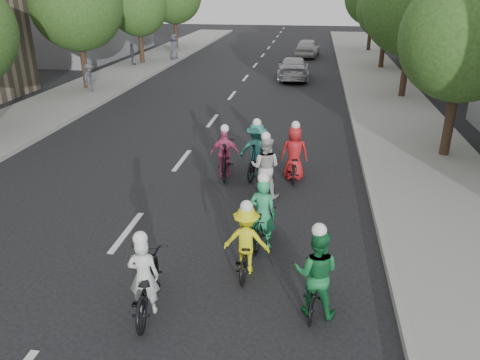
% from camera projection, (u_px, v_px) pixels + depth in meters
% --- Properties ---
extents(ground, '(120.00, 120.00, 0.00)m').
position_uv_depth(ground, '(127.00, 232.00, 11.29)').
color(ground, black).
rests_on(ground, ground).
extents(sidewalk_left, '(4.00, 80.00, 0.15)m').
position_uv_depth(sidewalk_left, '(42.00, 112.00, 21.49)').
color(sidewalk_left, gray).
rests_on(sidewalk_left, ground).
extents(curb_left, '(0.18, 80.00, 0.18)m').
position_uv_depth(curb_left, '(82.00, 113.00, 21.21)').
color(curb_left, '#999993').
rests_on(curb_left, ground).
extents(sidewalk_right, '(4.00, 80.00, 0.15)m').
position_uv_depth(sidewalk_right, '(403.00, 127.00, 19.22)').
color(sidewalk_right, gray).
rests_on(sidewalk_right, ground).
extents(curb_right, '(0.18, 80.00, 0.18)m').
position_uv_depth(curb_right, '(354.00, 125.00, 19.49)').
color(curb_right, '#999993').
rests_on(curb_right, ground).
extents(bldg_sw, '(10.00, 14.00, 8.00)m').
position_uv_depth(bldg_sw, '(63.00, 4.00, 37.47)').
color(bldg_sw, slate).
rests_on(bldg_sw, ground).
extents(tree_l_3, '(4.80, 4.80, 6.93)m').
position_uv_depth(tree_l_3, '(76.00, 4.00, 24.34)').
color(tree_l_3, black).
rests_on(tree_l_3, ground).
extents(tree_l_4, '(4.00, 4.00, 5.97)m').
position_uv_depth(tree_l_4, '(138.00, 7.00, 32.74)').
color(tree_l_4, black).
rests_on(tree_l_4, ground).
extents(tree_r_0, '(4.00, 4.00, 5.97)m').
position_uv_depth(tree_r_0, '(464.00, 38.00, 14.50)').
color(tree_r_0, black).
rests_on(tree_r_0, ground).
extents(tree_r_1, '(4.80, 4.80, 6.93)m').
position_uv_depth(tree_r_1, '(414.00, 6.00, 22.47)').
color(tree_r_1, black).
rests_on(tree_r_1, ground).
extents(tree_r_2, '(4.00, 4.00, 5.97)m').
position_uv_depth(tree_r_2, '(387.00, 9.00, 30.88)').
color(tree_r_2, black).
rests_on(tree_r_2, ground).
extents(cyclist_0, '(0.97, 2.03, 1.65)m').
position_uv_depth(cyclist_0, '(146.00, 282.00, 8.44)').
color(cyclist_0, black).
rests_on(cyclist_0, ground).
extents(cyclist_1, '(0.88, 1.57, 1.82)m').
position_uv_depth(cyclist_1, '(316.00, 278.00, 8.34)').
color(cyclist_1, black).
rests_on(cyclist_1, ground).
extents(cyclist_2, '(0.96, 1.71, 1.62)m').
position_uv_depth(cyclist_2, '(247.00, 245.00, 9.59)').
color(cyclist_2, black).
rests_on(cyclist_2, ground).
extents(cyclist_3, '(0.93, 1.92, 1.68)m').
position_uv_depth(cyclist_3, '(225.00, 156.00, 14.34)').
color(cyclist_3, black).
rests_on(cyclist_3, ground).
extents(cyclist_4, '(0.83, 1.85, 1.82)m').
position_uv_depth(cyclist_4, '(294.00, 158.00, 14.20)').
color(cyclist_4, black).
rests_on(cyclist_4, ground).
extents(cyclist_5, '(0.70, 1.56, 1.83)m').
position_uv_depth(cyclist_5, '(263.00, 221.00, 10.46)').
color(cyclist_5, black).
rests_on(cyclist_5, ground).
extents(cyclist_6, '(0.93, 1.71, 1.88)m').
position_uv_depth(cyclist_6, '(265.00, 173.00, 13.01)').
color(cyclist_6, black).
rests_on(cyclist_6, ground).
extents(cyclist_7, '(1.20, 1.94, 1.86)m').
position_uv_depth(cyclist_7, '(257.00, 154.00, 14.26)').
color(cyclist_7, black).
rests_on(cyclist_7, ground).
extents(follow_car_lead, '(2.08, 4.69, 1.34)m').
position_uv_depth(follow_car_lead, '(293.00, 68.00, 28.95)').
color(follow_car_lead, '#B8B8BD').
rests_on(follow_car_lead, ground).
extents(follow_car_trail, '(2.11, 4.40, 1.45)m').
position_uv_depth(follow_car_trail, '(307.00, 48.00, 37.55)').
color(follow_car_trail, silver).
rests_on(follow_car_trail, ground).
extents(spectator_0, '(0.62, 1.01, 1.51)m').
position_uv_depth(spectator_0, '(90.00, 78.00, 24.74)').
color(spectator_0, '#4B4C57').
rests_on(spectator_0, sidewalk_left).
extents(spectator_1, '(0.56, 0.93, 1.49)m').
position_uv_depth(spectator_1, '(132.00, 54.00, 32.97)').
color(spectator_1, '#4B4A56').
rests_on(spectator_1, sidewalk_left).
extents(spectator_2, '(0.83, 1.04, 1.86)m').
position_uv_depth(spectator_2, '(174.00, 47.00, 35.28)').
color(spectator_2, '#464551').
rests_on(spectator_2, sidewalk_left).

